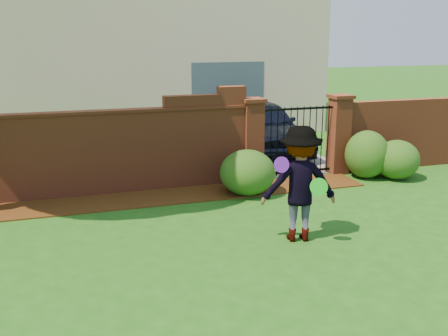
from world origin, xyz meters
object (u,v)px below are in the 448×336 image
object	(u,v)px
man	(300,185)
frisbee_purple	(282,165)
car	(263,127)
frisbee_green	(319,187)

from	to	relation	value
man	frisbee_purple	distance (m)	0.55
man	car	bearing A→B (deg)	-93.56
man	frisbee_green	world-z (taller)	man
frisbee_green	man	bearing A→B (deg)	115.23
car	frisbee_purple	bearing A→B (deg)	-111.80
man	frisbee_purple	xyz separation A→B (m)	(-0.38, -0.12, 0.38)
car	man	world-z (taller)	man
car	frisbee_green	xyz separation A→B (m)	(-1.68, -6.39, 0.24)
car	man	bearing A→B (deg)	-108.96
frisbee_purple	man	bearing A→B (deg)	17.75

